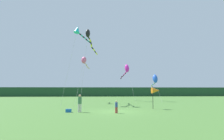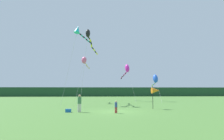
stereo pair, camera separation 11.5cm
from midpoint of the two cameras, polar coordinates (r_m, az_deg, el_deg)
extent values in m
plane|color=#477533|center=(18.38, 1.54, -12.97)|extent=(120.00, 120.00, 0.00)
cube|color=#1E4228|center=(63.20, -2.47, -6.88)|extent=(108.00, 2.07, 3.10)
cylinder|color=silver|center=(18.18, -10.35, -11.66)|extent=(0.17, 0.17, 0.81)
cylinder|color=silver|center=(18.16, -9.76, -11.67)|extent=(0.17, 0.17, 0.81)
cylinder|color=#3F724C|center=(18.12, -10.01, -9.38)|extent=(0.37, 0.37, 0.64)
sphere|color=tan|center=(18.10, -9.98, -7.99)|extent=(0.24, 0.24, 0.24)
cylinder|color=#B23338|center=(17.19, 1.26, -12.51)|extent=(0.11, 0.11, 0.55)
cylinder|color=#B23338|center=(17.21, 1.68, -12.50)|extent=(0.11, 0.11, 0.55)
cylinder|color=#334C8C|center=(17.15, 1.47, -10.87)|extent=(0.25, 0.25, 0.44)
sphere|color=tan|center=(17.13, 1.46, -9.87)|extent=(0.16, 0.16, 0.16)
cube|color=#1959B2|center=(18.36, -13.41, -12.32)|extent=(0.53, 0.35, 0.31)
cylinder|color=black|center=(21.29, 12.85, -8.48)|extent=(0.06, 0.06, 2.54)
cone|color=orange|center=(21.38, 13.70, -6.27)|extent=(0.90, 0.70, 0.70)
cylinder|color=#B2B2B2|center=(27.03, -13.09, 1.53)|extent=(1.80, 2.21, 11.51)
cone|color=#1EB7CC|center=(29.29, -10.71, 12.44)|extent=(1.42, 1.46, 1.31)
cylinder|color=#1EB7CC|center=(29.24, -10.41, 11.40)|extent=(0.48, 0.47, 0.32)
cylinder|color=black|center=(29.48, -9.85, 11.02)|extent=(0.41, 0.49, 0.29)
cylinder|color=#1EB7CC|center=(29.76, -9.37, 10.63)|extent=(0.41, 0.50, 0.31)
cylinder|color=black|center=(30.02, -8.88, 10.24)|extent=(0.44, 0.48, 0.31)
cylinder|color=#1EB7CC|center=(30.28, -8.37, 9.86)|extent=(0.42, 0.49, 0.31)
cylinder|color=black|center=(30.56, -7.91, 9.46)|extent=(0.42, 0.50, 0.32)
cylinder|color=#1EB7CC|center=(30.85, -7.49, 9.10)|extent=(0.37, 0.48, 0.27)
cylinder|color=black|center=(31.16, -7.07, 8.80)|extent=(0.42, 0.47, 0.27)
cylinder|color=#1EB7CC|center=(31.45, -6.62, 8.49)|extent=(0.42, 0.49, 0.30)
cylinder|color=#B2B2B2|center=(29.49, -9.98, -3.28)|extent=(0.94, 3.82, 7.32)
ellipsoid|color=#E5598C|center=(31.73, -8.68, 3.13)|extent=(1.09, 1.29, 1.41)
cylinder|color=#E5598C|center=(31.81, -8.51, 2.15)|extent=(0.37, 0.46, 0.26)
cylinder|color=white|center=(32.13, -8.15, 1.92)|extent=(0.38, 0.48, 0.30)
cylinder|color=#E5598C|center=(32.47, -7.93, 1.62)|extent=(0.24, 0.47, 0.32)
cylinder|color=white|center=(32.83, -7.79, 1.35)|extent=(0.28, 0.46, 0.28)
cylinder|color=#E5598C|center=(33.20, -7.67, 1.13)|extent=(0.22, 0.43, 0.25)
cylinder|color=white|center=(33.56, -7.49, 0.92)|extent=(0.35, 0.48, 0.29)
cylinder|color=#E5598C|center=(33.91, -7.25, 0.72)|extent=(0.30, 0.46, 0.26)
cylinder|color=white|center=(34.26, -7.04, 0.53)|extent=(0.32, 0.46, 0.26)
cylinder|color=#B2B2B2|center=(33.87, 14.54, -6.09)|extent=(0.11, 3.59, 4.33)
ellipsoid|color=blue|center=(35.65, 13.60, -2.64)|extent=(0.96, 1.56, 1.97)
cylinder|color=blue|center=(35.89, 13.51, -3.90)|extent=(0.23, 0.64, 0.33)
cylinder|color=yellow|center=(36.47, 13.32, -4.13)|extent=(0.29, 0.65, 0.31)
cylinder|color=blue|center=(37.02, 13.05, -4.35)|extent=(0.31, 0.66, 0.32)
cylinder|color=yellow|center=(37.57, 12.75, -4.56)|extent=(0.25, 0.64, 0.30)
cylinder|color=blue|center=(38.15, 12.65, -4.74)|extent=(0.35, 0.65, 0.28)
cylinder|color=yellow|center=(38.74, 12.63, -4.91)|extent=(0.35, 0.66, 0.31)
cylinder|color=#B2B2B2|center=(25.41, -8.63, 0.97)|extent=(0.72, 3.23, 10.67)
ellipsoid|color=black|center=(28.12, -7.47, 11.38)|extent=(0.88, 1.22, 1.41)
cylinder|color=black|center=(28.30, -7.22, 10.05)|extent=(0.41, 0.84, 0.32)
cylinder|color=yellow|center=(28.99, -6.78, 9.34)|extent=(0.35, 0.86, 0.37)
cylinder|color=black|center=(29.68, -6.49, 8.52)|extent=(0.29, 0.87, 0.46)
cylinder|color=yellow|center=(30.37, -6.35, 7.64)|extent=(0.21, 0.86, 0.46)
cylinder|color=black|center=(31.07, -6.07, 6.94)|extent=(0.44, 0.84, 0.32)
cylinder|color=yellow|center=(31.76, -5.60, 6.37)|extent=(0.44, 0.85, 0.36)
cylinder|color=black|center=(32.47, -5.19, 5.81)|extent=(0.38, 0.85, 0.35)
cylinder|color=yellow|center=(33.17, -4.79, 5.25)|extent=(0.47, 0.85, 0.37)
cylinder|color=#B2B2B2|center=(34.29, 6.21, -4.46)|extent=(0.96, 3.70, 6.49)
ellipsoid|color=#E026B2|center=(36.27, 4.91, 0.56)|extent=(1.16, 1.53, 1.88)
cylinder|color=#E026B2|center=(36.42, 4.70, -0.65)|extent=(0.40, 0.63, 0.33)
cylinder|color=black|center=(36.92, 4.42, -0.96)|extent=(0.21, 0.61, 0.36)
cylinder|color=#E026B2|center=(37.40, 4.14, -1.28)|extent=(0.42, 0.63, 0.33)
cylinder|color=black|center=(37.89, 3.85, -1.57)|extent=(0.22, 0.61, 0.35)
cylinder|color=#E026B2|center=(38.42, 3.68, -1.82)|extent=(0.26, 0.60, 0.28)
cylinder|color=black|center=(38.92, 3.41, -2.04)|extent=(0.38, 0.63, 0.33)
cylinder|color=#E026B2|center=(39.43, 3.16, -2.32)|extent=(0.24, 0.62, 0.36)
cylinder|color=black|center=(39.96, 3.03, -2.63)|extent=(0.20, 0.61, 0.37)
camera|label=1|loc=(0.06, -89.86, -0.02)|focal=29.05mm
camera|label=2|loc=(0.06, 90.14, 0.02)|focal=29.05mm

